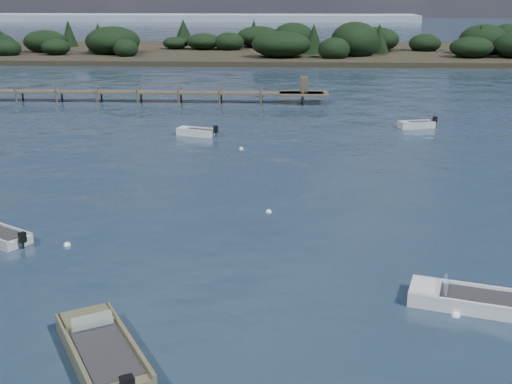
# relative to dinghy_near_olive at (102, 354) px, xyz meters

# --- Properties ---
(ground) EXTENTS (400.00, 400.00, 0.00)m
(ground) POSITION_rel_dinghy_near_olive_xyz_m (3.52, 60.73, -0.17)
(ground) COLOR #172536
(ground) RESTS_ON ground
(dinghy_near_olive) EXTENTS (4.19, 5.34, 1.34)m
(dinghy_near_olive) POSITION_rel_dinghy_near_olive_xyz_m (0.00, 0.00, 0.00)
(dinghy_near_olive) COLOR #6D6A49
(dinghy_near_olive) RESTS_ON ground
(dinghy_mid_white_a) EXTENTS (5.03, 2.99, 1.16)m
(dinghy_mid_white_a) POSITION_rel_dinghy_near_olive_xyz_m (12.72, 4.20, -0.02)
(dinghy_mid_white_a) COLOR silver
(dinghy_mid_white_a) RESTS_ON ground
(tender_far_white) EXTENTS (3.45, 2.11, 1.16)m
(tender_far_white) POSITION_rel_dinghy_near_olive_xyz_m (-1.50, 32.86, -0.01)
(tender_far_white) COLOR silver
(tender_far_white) RESTS_ON ground
(tender_far_grey_b) EXTENTS (3.41, 1.90, 1.14)m
(tender_far_grey_b) POSITION_rel_dinghy_near_olive_xyz_m (16.80, 36.73, -0.01)
(tender_far_grey_b) COLOR #A9AEB0
(tender_far_grey_b) RESTS_ON ground
(buoy_b) EXTENTS (0.32, 0.32, 0.32)m
(buoy_b) POSITION_rel_dinghy_near_olive_xyz_m (11.92, 3.40, -0.17)
(buoy_b) COLOR white
(buoy_b) RESTS_ON ground
(buoy_c) EXTENTS (0.32, 0.32, 0.32)m
(buoy_c) POSITION_rel_dinghy_near_olive_xyz_m (-4.26, 9.34, -0.17)
(buoy_c) COLOR white
(buoy_c) RESTS_ON ground
(buoy_e) EXTENTS (0.32, 0.32, 0.32)m
(buoy_e) POSITION_rel_dinghy_near_olive_xyz_m (2.45, 28.36, -0.17)
(buoy_e) COLOR white
(buoy_e) RESTS_ON ground
(buoy_extra_b) EXTENTS (0.32, 0.32, 0.32)m
(buoy_extra_b) POSITION_rel_dinghy_near_olive_xyz_m (4.87, 14.37, -0.17)
(buoy_extra_b) COLOR white
(buoy_extra_b) RESTS_ON ground
(jetty) EXTENTS (64.50, 3.20, 3.40)m
(jetty) POSITION_rel_dinghy_near_olive_xyz_m (-18.22, 48.72, 0.81)
(jetty) COLOR #4F473A
(jetty) RESTS_ON ground
(far_headland) EXTENTS (190.00, 40.00, 5.80)m
(far_headland) POSITION_rel_dinghy_near_olive_xyz_m (28.52, 100.73, 1.79)
(far_headland) COLOR black
(far_headland) RESTS_ON ground
(distant_haze) EXTENTS (280.00, 20.00, 2.40)m
(distant_haze) POSITION_rel_dinghy_near_olive_xyz_m (-86.48, 230.73, -0.17)
(distant_haze) COLOR #8390A2
(distant_haze) RESTS_ON ground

